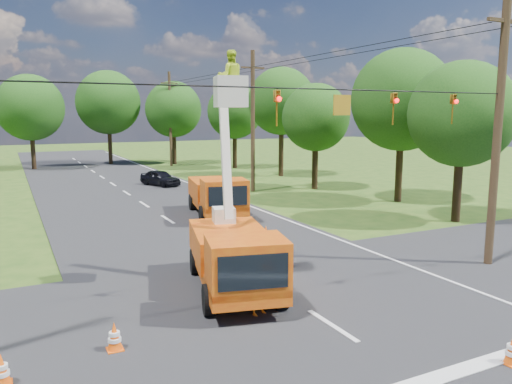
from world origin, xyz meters
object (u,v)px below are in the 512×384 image
traffic_cone_5 (1,370)px  tree_right_e (235,112)px  tree_right_b (402,100)px  tree_far_a (30,108)px  pole_right_far (170,118)px  second_truck (217,195)px  ground_worker (260,285)px  traffic_cone_3 (241,224)px  bucket_truck (234,243)px  traffic_cone_7 (222,202)px  traffic_cone_4 (115,337)px  tree_right_c (316,118)px  traffic_cone_2 (266,234)px  distant_car (160,178)px  tree_far_c (173,109)px  pole_right_mid (253,121)px  pole_right_near (498,127)px  tree_right_d (281,101)px  tree_far_b (108,103)px  tree_right_a (462,114)px

traffic_cone_5 → tree_right_e: tree_right_e is taller
tree_right_b → tree_far_a: tree_right_b is taller
pole_right_far → second_truck: bearing=-101.9°
ground_worker → traffic_cone_3: size_ratio=2.49×
bucket_truck → traffic_cone_7: size_ratio=10.59×
ground_worker → traffic_cone_5: ground_worker is taller
traffic_cone_4 → tree_right_c: 27.63m
traffic_cone_2 → traffic_cone_5: size_ratio=1.00×
traffic_cone_3 → distant_car: bearing=87.2°
traffic_cone_5 → tree_far_c: 47.02m
distant_car → traffic_cone_2: (-0.64, -19.07, -0.27)m
pole_right_far → tree_far_a: (-13.50, 3.00, 1.08)m
pole_right_far → tree_far_c: pole_right_far is taller
traffic_cone_3 → pole_right_mid: 13.46m
distant_car → pole_right_far: (5.27, 14.22, 4.48)m
bucket_truck → pole_right_mid: size_ratio=0.75×
pole_right_near → tree_far_c: size_ratio=1.09×
traffic_cone_2 → pole_right_near: (5.91, -6.72, 4.75)m
traffic_cone_2 → traffic_cone_7: bearing=80.6°
bucket_truck → traffic_cone_7: (5.19, 13.47, -1.22)m
pole_right_mid → tree_right_b: bearing=-50.9°
tree_right_d → bucket_truck: bearing=-122.2°
ground_worker → tree_far_b: bearing=66.9°
distant_car → pole_right_far: bearing=46.9°
pole_right_near → tree_right_e: bearing=81.4°
traffic_cone_2 → tree_right_c: tree_right_c is taller
ground_worker → traffic_cone_7: (5.32, 15.49, -0.53)m
tree_right_e → traffic_cone_3: bearing=-113.6°
tree_far_c → bucket_truck: bearing=-104.9°
pole_right_far → tree_right_a: 34.37m
tree_right_e → second_truck: bearing=-116.4°
bucket_truck → pole_right_near: bearing=4.5°
bucket_truck → traffic_cone_7: 14.48m
traffic_cone_4 → pole_right_near: (13.92, 0.80, 4.75)m
traffic_cone_7 → pole_right_far: pole_right_far is taller
tree_far_c → ground_worker: bearing=-104.4°
tree_right_c → ground_worker: bearing=-126.8°
distant_car → traffic_cone_5: (-11.04, -27.13, -0.27)m
pole_right_near → tree_right_d: size_ratio=1.03×
tree_far_b → ground_worker: bearing=-95.5°
traffic_cone_4 → tree_right_e: 41.00m
tree_right_c → tree_right_e: (0.60, 16.00, 0.50)m
tree_right_a → traffic_cone_4: bearing=-160.2°
bucket_truck → traffic_cone_4: 4.99m
ground_worker → bucket_truck: bearing=68.6°
pole_right_far → tree_right_a: (5.00, -34.00, 0.46)m
traffic_cone_4 → tree_right_c: (18.62, 19.80, 4.95)m
tree_right_d → tree_right_e: size_ratio=1.12×
tree_right_e → tree_far_a: size_ratio=0.91×
traffic_cone_3 → tree_right_c: 15.54m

